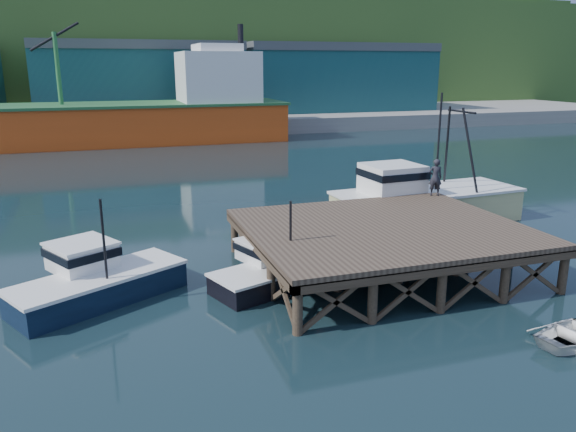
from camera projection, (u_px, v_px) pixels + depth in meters
name	position (u px, v px, depth m)	size (l,w,h in m)	color
ground	(265.00, 285.00, 23.77)	(300.00, 300.00, 0.00)	black
wharf	(385.00, 230.00, 24.78)	(12.00, 10.00, 2.62)	brown
far_quay	(140.00, 118.00, 87.60)	(160.00, 40.00, 2.00)	gray
warehouse_mid	(140.00, 82.00, 81.59)	(28.00, 16.00, 9.00)	#18504E
warehouse_right	(330.00, 81.00, 90.77)	(30.00, 16.00, 9.00)	#18504E
cargo_ship	(77.00, 116.00, 64.27)	(55.50, 10.00, 13.75)	#E24D15
hillside	(125.00, 54.00, 112.46)	(220.00, 50.00, 22.00)	#2D511E
boat_navy	(95.00, 279.00, 22.15)	(7.13, 5.41, 4.24)	#0D1B31
boat_black	(278.00, 268.00, 23.77)	(6.51, 5.40, 3.78)	black
trawler	(424.00, 197.00, 32.87)	(11.45, 4.76, 7.50)	#D2CE87
dockworker	(435.00, 177.00, 30.32)	(0.73, 0.48, 2.01)	black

